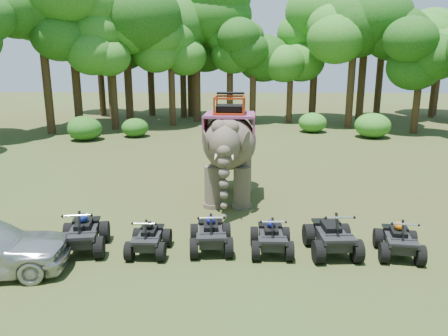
{
  "coord_description": "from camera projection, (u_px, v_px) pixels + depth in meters",
  "views": [
    {
      "loc": [
        0.31,
        -13.1,
        5.61
      ],
      "look_at": [
        0.0,
        1.2,
        1.9
      ],
      "focal_mm": 35.0,
      "sensor_mm": 36.0,
      "label": 1
    }
  ],
  "objects": [
    {
      "name": "atv_2",
      "position": [
        211.0,
        230.0,
        12.84
      ],
      "size": [
        1.36,
        1.77,
        1.25
      ],
      "primitive_type": null,
      "rotation": [
        0.0,
        0.0,
        0.08
      ],
      "color": "black",
      "rests_on": "ground"
    },
    {
      "name": "tree_1",
      "position": [
        290.0,
        84.0,
        36.51
      ],
      "size": [
        4.61,
        4.61,
        6.59
      ],
      "primitive_type": null,
      "color": "#195114",
      "rests_on": "ground"
    },
    {
      "name": "atv_3",
      "position": [
        271.0,
        233.0,
        12.67
      ],
      "size": [
        1.18,
        1.61,
        1.19
      ],
      "primitive_type": null,
      "rotation": [
        0.0,
        0.0,
        -0.01
      ],
      "color": "black",
      "rests_on": "ground"
    },
    {
      "name": "tree_27",
      "position": [
        171.0,
        78.0,
        34.97
      ],
      "size": [
        5.39,
        5.39,
        7.7
      ],
      "primitive_type": null,
      "color": "#195114",
      "rests_on": "ground"
    },
    {
      "name": "tree_39",
      "position": [
        381.0,
        63.0,
        38.75
      ],
      "size": [
        6.93,
        6.93,
        9.9
      ],
      "primitive_type": null,
      "color": "#195114",
      "rests_on": "ground"
    },
    {
      "name": "tree_37",
      "position": [
        110.0,
        71.0,
        39.42
      ],
      "size": [
        5.89,
        5.89,
        8.42
      ],
      "primitive_type": null,
      "color": "#195114",
      "rests_on": "ground"
    },
    {
      "name": "ground",
      "position": [
        223.0,
        234.0,
        14.09
      ],
      "size": [
        110.0,
        110.0,
        0.0
      ],
      "primitive_type": "plane",
      "color": "#47381E",
      "rests_on": "ground"
    },
    {
      "name": "tree_26",
      "position": [
        112.0,
        75.0,
        32.97
      ],
      "size": [
        5.85,
        5.85,
        8.36
      ],
      "primitive_type": null,
      "color": "#195114",
      "rests_on": "ground"
    },
    {
      "name": "tree_29",
      "position": [
        150.0,
        59.0,
        40.61
      ],
      "size": [
        7.42,
        7.42,
        10.6
      ],
      "primitive_type": null,
      "color": "#195114",
      "rests_on": "ground"
    },
    {
      "name": "atv_5",
      "position": [
        399.0,
        236.0,
        12.46
      ],
      "size": [
        1.41,
        1.78,
        1.2
      ],
      "primitive_type": null,
      "rotation": [
        0.0,
        0.0,
        -0.15
      ],
      "color": "black",
      "rests_on": "ground"
    },
    {
      "name": "elephant",
      "position": [
        229.0,
        148.0,
        17.09
      ],
      "size": [
        2.47,
        5.09,
        4.18
      ],
      "primitive_type": null,
      "rotation": [
        0.0,
        0.0,
        -0.06
      ],
      "color": "#4D4138",
      "rests_on": "ground"
    },
    {
      "name": "tree_40",
      "position": [
        190.0,
        71.0,
        40.11
      ],
      "size": [
        5.88,
        5.88,
        8.4
      ],
      "primitive_type": null,
      "color": "#195114",
      "rests_on": "ground"
    },
    {
      "name": "tree_3",
      "position": [
        419.0,
        84.0,
        31.41
      ],
      "size": [
        5.04,
        5.04,
        7.2
      ],
      "primitive_type": null,
      "color": "#195114",
      "rests_on": "ground"
    },
    {
      "name": "tree_32",
      "position": [
        183.0,
        69.0,
        39.47
      ],
      "size": [
        6.17,
        6.17,
        8.81
      ],
      "primitive_type": null,
      "color": "#195114",
      "rests_on": "ground"
    },
    {
      "name": "atv_1",
      "position": [
        149.0,
        234.0,
        12.64
      ],
      "size": [
        1.15,
        1.56,
        1.14
      ],
      "primitive_type": null,
      "rotation": [
        0.0,
        0.0,
        -0.02
      ],
      "color": "black",
      "rests_on": "ground"
    },
    {
      "name": "tree_36",
      "position": [
        196.0,
        57.0,
        36.72
      ],
      "size": [
        7.63,
        7.63,
        10.9
      ],
      "primitive_type": null,
      "color": "#195114",
      "rests_on": "ground"
    },
    {
      "name": "tree_41",
      "position": [
        253.0,
        76.0,
        36.46
      ],
      "size": [
        5.44,
        5.44,
        7.77
      ],
      "primitive_type": null,
      "color": "#195114",
      "rests_on": "ground"
    },
    {
      "name": "tree_2",
      "position": [
        352.0,
        72.0,
        33.74
      ],
      "size": [
        6.11,
        6.11,
        8.73
      ],
      "primitive_type": null,
      "color": "#195114",
      "rests_on": "ground"
    },
    {
      "name": "tree_38",
      "position": [
        439.0,
        68.0,
        41.07
      ],
      "size": [
        6.21,
        6.21,
        8.88
      ],
      "primitive_type": null,
      "color": "#195114",
      "rests_on": "ground"
    },
    {
      "name": "atv_4",
      "position": [
        332.0,
        231.0,
        12.61
      ],
      "size": [
        1.47,
        1.93,
        1.37
      ],
      "primitive_type": null,
      "rotation": [
        0.0,
        0.0,
        0.07
      ],
      "color": "black",
      "rests_on": "ground"
    },
    {
      "name": "tree_0",
      "position": [
        230.0,
        75.0,
        36.99
      ],
      "size": [
        5.58,
        5.58,
        7.97
      ],
      "primitive_type": null,
      "color": "#195114",
      "rests_on": "ground"
    },
    {
      "name": "tree_35",
      "position": [
        363.0,
        62.0,
        35.49
      ],
      "size": [
        7.05,
        7.05,
        10.08
      ],
      "primitive_type": null,
      "color": "#195114",
      "rests_on": "ground"
    },
    {
      "name": "tree_42",
      "position": [
        127.0,
        57.0,
        35.22
      ],
      "size": [
        7.67,
        7.67,
        10.96
      ],
      "primitive_type": null,
      "color": "#195114",
      "rests_on": "ground"
    },
    {
      "name": "tree_31",
      "position": [
        100.0,
        64.0,
        40.9
      ],
      "size": [
        6.72,
        6.72,
        9.6
      ],
      "primitive_type": null,
      "color": "#195114",
      "rests_on": "ground"
    },
    {
      "name": "tree_30",
      "position": [
        74.0,
        57.0,
        32.47
      ],
      "size": [
        7.64,
        7.64,
        10.91
      ],
      "primitive_type": null,
      "color": "#195114",
      "rests_on": "ground"
    },
    {
      "name": "atv_0",
      "position": [
        83.0,
        229.0,
        12.79
      ],
      "size": [
        1.59,
        2.0,
        1.34
      ],
      "primitive_type": null,
      "rotation": [
        0.0,
        0.0,
        0.15
      ],
      "color": "black",
      "rests_on": "ground"
    },
    {
      "name": "tree_34",
      "position": [
        315.0,
        59.0,
        37.41
      ],
      "size": [
        7.43,
        7.43,
        10.62
      ],
      "primitive_type": null,
      "color": "#195114",
      "rests_on": "ground"
    },
    {
      "name": "tree_33",
      "position": [
        436.0,
        73.0,
        39.59
      ],
      "size": [
        5.68,
        5.68,
        8.12
      ],
      "primitive_type": null,
      "color": "#195114",
      "rests_on": "ground"
    },
    {
      "name": "tree_25",
      "position": [
        45.0,
        66.0,
        30.94
      ],
      "size": [
        6.83,
        6.83,
        9.76
      ],
      "primitive_type": null,
      "color": "#195114",
      "rests_on": "ground"
    }
  ]
}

